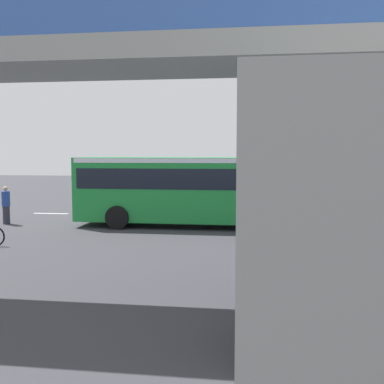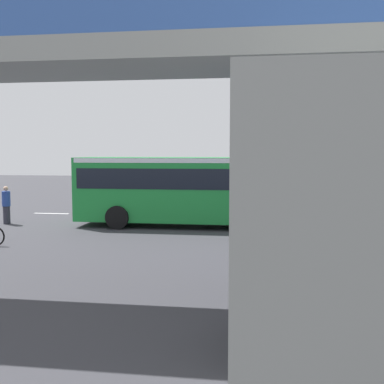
{
  "view_description": "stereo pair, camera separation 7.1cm",
  "coord_description": "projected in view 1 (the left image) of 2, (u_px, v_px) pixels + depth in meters",
  "views": [
    {
      "loc": [
        -3.04,
        20.96,
        3.42
      ],
      "look_at": [
        -0.33,
        0.92,
        1.6
      ],
      "focal_mm": 42.22,
      "sensor_mm": 36.0,
      "label": 1
    },
    {
      "loc": [
        -3.11,
        20.95,
        3.42
      ],
      "look_at": [
        -0.33,
        0.92,
        1.6
      ],
      "focal_mm": 42.22,
      "sensor_mm": 36.0,
      "label": 2
    }
  ],
  "objects": [
    {
      "name": "traffic_sign",
      "position": [
        255.0,
        179.0,
        25.34
      ],
      "size": [
        0.08,
        0.6,
        2.8
      ],
      "color": "slate",
      "rests_on": "ground"
    },
    {
      "name": "lane_dash_right",
      "position": [
        121.0,
        215.0,
        24.38
      ],
      "size": [
        2.0,
        0.2,
        0.01
      ],
      "primitive_type": "cube",
      "color": "silver",
      "rests_on": "ground"
    },
    {
      "name": "city_bus",
      "position": [
        203.0,
        185.0,
        20.5
      ],
      "size": [
        11.54,
        2.85,
        3.15
      ],
      "color": "#1E8C38",
      "rests_on": "ground"
    },
    {
      "name": "lane_dash_leftmost",
      "position": [
        351.0,
        219.0,
        22.78
      ],
      "size": [
        2.0,
        0.2,
        0.01
      ],
      "primitive_type": "cube",
      "color": "silver",
      "rests_on": "ground"
    },
    {
      "name": "pedestrian",
      "position": [
        6.0,
        205.0,
        21.25
      ],
      "size": [
        0.38,
        0.38,
        1.79
      ],
      "color": "#2D2D38",
      "rests_on": "ground"
    },
    {
      "name": "lane_dash_left",
      "position": [
        271.0,
        218.0,
        23.31
      ],
      "size": [
        2.0,
        0.2,
        0.01
      ],
      "primitive_type": "cube",
      "color": "silver",
      "rests_on": "ground"
    },
    {
      "name": "lane_dash_centre",
      "position": [
        194.0,
        216.0,
        23.84
      ],
      "size": [
        2.0,
        0.2,
        0.01
      ],
      "primitive_type": "cube",
      "color": "silver",
      "rests_on": "ground"
    },
    {
      "name": "lane_dash_rightmost",
      "position": [
        51.0,
        213.0,
        24.91
      ],
      "size": [
        2.0,
        0.2,
        0.01
      ],
      "primitive_type": "cube",
      "color": "silver",
      "rests_on": "ground"
    },
    {
      "name": "pedestrian_overpass",
      "position": [
        116.0,
        76.0,
        9.98
      ],
      "size": [
        31.97,
        2.6,
        6.8
      ],
      "color": "gray",
      "rests_on": "ground"
    },
    {
      "name": "ground",
      "position": [
        188.0,
        224.0,
        21.4
      ],
      "size": [
        80.0,
        80.0,
        0.0
      ],
      "primitive_type": "plane",
      "color": "#38383D"
    }
  ]
}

